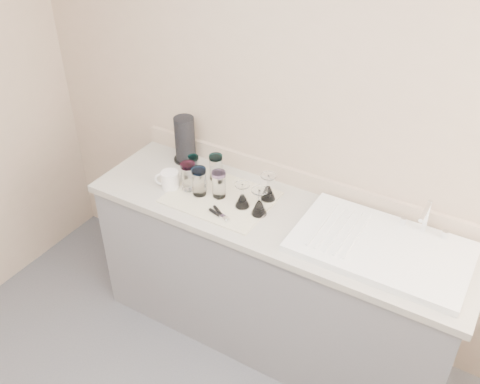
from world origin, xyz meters
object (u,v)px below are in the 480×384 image
Objects in this scene: tumbler_teal at (194,165)px; goblet_front_right at (259,206)px; tumbler_lavender at (219,184)px; goblet_front_left at (242,199)px; tumbler_cyan at (216,167)px; tumbler_blue at (199,181)px; goblet_back_right at (268,191)px; paper_towel_roll at (185,140)px; tumbler_magenta at (188,176)px; can_opener at (220,214)px; white_mug at (169,180)px; sink_unit at (382,247)px.

goblet_front_right is at bearing -14.77° from tumbler_teal.
tumbler_teal is 0.80× the size of tumbler_lavender.
tumbler_cyan is at bearing 150.06° from goblet_front_left.
tumbler_blue reaches higher than goblet_front_left.
tumbler_cyan is (0.13, 0.03, 0.02)m from tumbler_teal.
paper_towel_roll is at bearing 169.82° from goblet_back_right.
tumbler_teal is 0.20m from tumbler_blue.
tumbler_blue reaches higher than tumbler_cyan.
tumbler_cyan is 1.00× the size of tumbler_lavender.
tumbler_teal is at bearing 113.76° from tumbler_magenta.
tumbler_teal is 0.77× the size of tumbler_blue.
tumbler_cyan is at bearing 64.51° from tumbler_magenta.
tumbler_blue is 0.26m from goblet_front_left.
can_opener is at bearing -56.62° from tumbler_lavender.
tumbler_cyan is at bearing 176.66° from goblet_back_right.
goblet_front_right reaches higher than tumbler_teal.
goblet_front_left is at bearing -122.83° from goblet_back_right.
paper_towel_roll is at bearing 139.46° from tumbler_teal.
tumbler_cyan reaches higher than white_mug.
sink_unit is at bearing 4.43° from white_mug.
sink_unit reaches higher than white_mug.
sink_unit is 5.53× the size of goblet_back_right.
sink_unit reaches higher than tumbler_lavender.
paper_towel_roll is at bearing 136.53° from tumbler_blue.
goblet_back_right is (0.24, 0.11, -0.03)m from tumbler_lavender.
tumbler_magenta is 0.58× the size of paper_towel_roll.
paper_towel_roll is at bearing 128.32° from tumbler_magenta.
sink_unit reaches higher than can_opener.
tumbler_teal is 0.76× the size of tumbler_magenta.
goblet_front_right is at bearing 3.74° from white_mug.
tumbler_lavender reaches higher than goblet_front_left.
goblet_back_right is at bearing 57.17° from goblet_front_left.
sink_unit is 5.53× the size of white_mug.
tumbler_cyan is 0.35m from can_opener.
goblet_front_left is at bearing 6.24° from white_mug.
goblet_back_right is at bearing -3.34° from tumbler_cyan.
goblet_front_right is 0.21m from can_opener.
sink_unit is 5.41× the size of tumbler_cyan.
tumbler_lavender is at bearing -51.96° from tumbler_cyan.
goblet_front_right reaches higher than white_mug.
tumbler_teal is 0.88× the size of goblet_front_left.
tumbler_lavender is at bearing 174.19° from goblet_front_right.
paper_towel_roll is (-0.53, 0.24, 0.08)m from goblet_front_left.
sink_unit is 0.74m from goblet_front_left.
paper_towel_roll reaches higher than can_opener.
sink_unit reaches higher than goblet_back_right.
tumbler_cyan is 1.02× the size of goblet_back_right.
tumbler_cyan is at bearing 90.82° from tumbler_blue.
tumbler_magenta reaches higher than white_mug.
white_mug is (-0.18, -0.03, -0.04)m from tumbler_blue.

